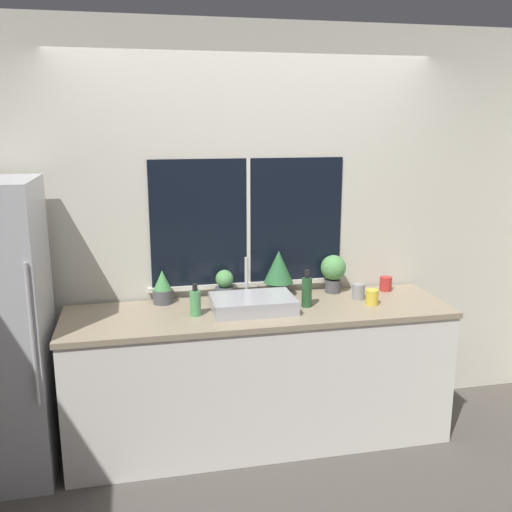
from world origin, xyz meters
The scene contains 14 objects.
ground_plane centered at (0.00, 0.00, 0.00)m, with size 14.00×14.00×0.00m, color #4C4742.
wall_back centered at (0.00, 0.72, 1.35)m, with size 8.00×0.09×2.70m.
wall_right centered at (2.24, 1.50, 1.35)m, with size 0.06×7.00×2.70m.
counter centered at (0.00, 0.33, 0.45)m, with size 2.46×0.68×0.90m.
sink centered at (-0.05, 0.32, 0.95)m, with size 0.52×0.40×0.30m.
potted_plant_far_left centered at (-0.59, 0.58, 1.01)m, with size 0.13×0.13×0.22m.
potted_plant_center_left centered at (-0.18, 0.58, 1.00)m, with size 0.13×0.13×0.20m.
potted_plant_center_right centered at (0.19, 0.58, 1.09)m, with size 0.20×0.20×0.32m.
potted_plant_far_right centered at (0.58, 0.58, 1.06)m, with size 0.17×0.17×0.27m.
soap_bottle centered at (-0.41, 0.29, 0.99)m, with size 0.07×0.07×0.20m.
bottle_tall centered at (0.31, 0.31, 1.00)m, with size 0.07×0.07×0.25m.
mug_grey centered at (0.70, 0.40, 0.95)m, with size 0.08×0.08×0.10m.
mug_yellow centered at (0.74, 0.27, 0.95)m, with size 0.08×0.08×0.10m.
mug_red centered at (0.96, 0.54, 0.95)m, with size 0.08×0.08×0.10m.
Camera 1 is at (-0.74, -3.05, 2.07)m, focal length 40.00 mm.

